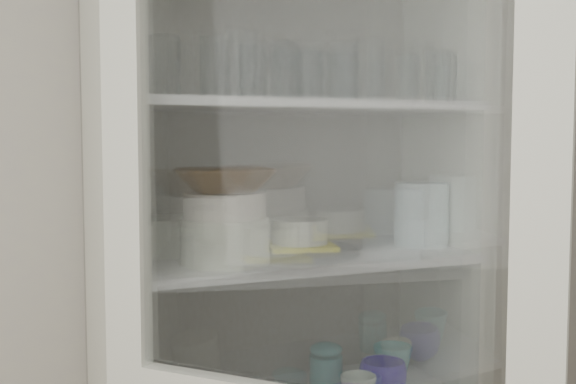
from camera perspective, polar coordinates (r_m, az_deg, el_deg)
name	(u,v)px	position (r m, az deg, el deg)	size (l,w,h in m)	color
wall_back	(192,232)	(2.07, -7.58, -3.15)	(3.60, 0.02, 2.60)	#BCB7A6
pantry_cabinet	(279,364)	(2.06, -0.70, -13.43)	(1.00, 0.45, 2.10)	silver
tumbler_0	(215,67)	(1.70, -5.79, 9.76)	(0.07, 0.07, 0.14)	silver
tumbler_1	(253,71)	(1.70, -2.81, 9.55)	(0.06, 0.06, 0.13)	silver
tumbler_2	(241,65)	(1.72, -3.74, 10.01)	(0.08, 0.08, 0.16)	silver
tumbler_3	(343,72)	(1.84, 4.37, 9.44)	(0.07, 0.07, 0.14)	silver
tumbler_4	(370,71)	(1.88, 6.47, 9.52)	(0.08, 0.08, 0.16)	silver
tumbler_5	(445,78)	(1.96, 12.29, 8.80)	(0.06, 0.06, 0.13)	silver
tumbler_6	(438,76)	(1.97, 11.76, 8.95)	(0.07, 0.07, 0.14)	silver
tumbler_7	(133,66)	(1.78, -12.18, 9.72)	(0.08, 0.08, 0.16)	silver
tumbler_8	(165,67)	(1.79, -9.70, 9.68)	(0.08, 0.08, 0.15)	silver
tumbler_9	(286,72)	(1.89, -0.17, 9.46)	(0.08, 0.08, 0.15)	silver
tumbler_10	(303,76)	(1.94, 1.17, 9.13)	(0.07, 0.07, 0.14)	silver
tumbler_11	(311,76)	(1.89, 1.79, 9.13)	(0.07, 0.07, 0.13)	silver
goblet_0	(121,68)	(1.91, -13.05, 9.55)	(0.08, 0.08, 0.17)	silver
goblet_1	(280,73)	(1.98, -0.64, 9.41)	(0.07, 0.07, 0.16)	silver
goblet_2	(325,75)	(2.07, 2.95, 9.25)	(0.08, 0.08, 0.17)	silver
goblet_3	(347,71)	(2.06, 4.68, 9.49)	(0.08, 0.08, 0.18)	silver
plate_stack_front	(225,241)	(1.77, -4.99, -3.85)	(0.22, 0.22, 0.11)	beige
plate_stack_back	(169,235)	(1.95, -9.42, -3.35)	(0.21, 0.21, 0.10)	beige
cream_bowl	(225,205)	(1.76, -5.01, -1.04)	(0.20, 0.20, 0.06)	beige
terracotta_bowl	(225,180)	(1.76, -5.03, 0.94)	(0.24, 0.24, 0.06)	#40270E
glass_platter	(300,251)	(1.90, 0.92, -4.71)	(0.32, 0.32, 0.02)	silver
yellow_trivet	(300,246)	(1.90, 0.92, -4.26)	(0.17, 0.17, 0.01)	yellow
white_ramekin	(300,231)	(1.89, 0.93, -3.12)	(0.15, 0.15, 0.06)	beige
grey_bowl_stack	(421,214)	(2.08, 10.49, -1.72)	(0.15, 0.15, 0.18)	silver
mug_blue	(383,379)	(2.04, 7.51, -14.46)	(0.13, 0.13, 0.10)	#12099E
mug_teal	(393,363)	(2.17, 8.28, -13.23)	(0.11, 0.11, 0.10)	#216C78
teal_jar	(326,368)	(2.10, 3.02, -13.76)	(0.09, 0.09, 0.11)	#216C78
tumbler_12	(341,78)	(1.95, 4.21, 9.01)	(0.07, 0.07, 0.13)	silver
tumbler_13	(408,79)	(1.98, 9.49, 8.78)	(0.06, 0.06, 0.13)	silver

